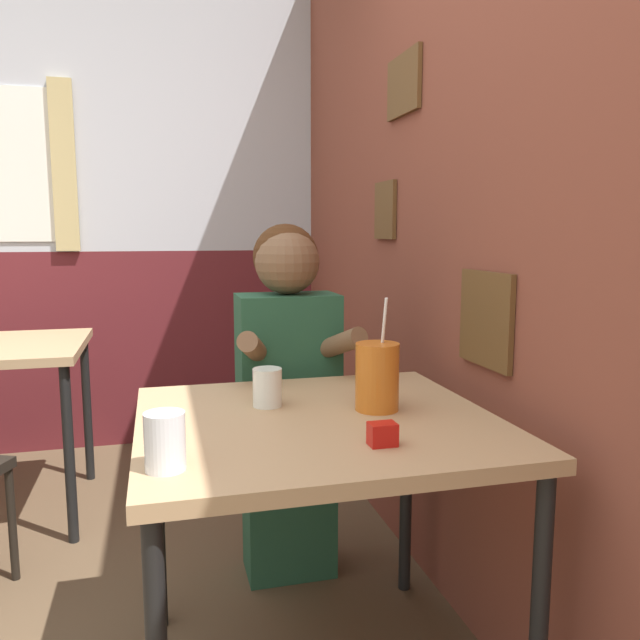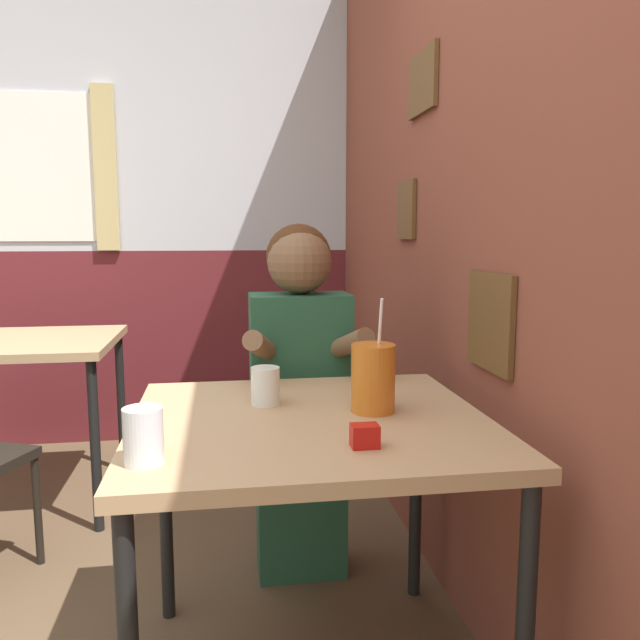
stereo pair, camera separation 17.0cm
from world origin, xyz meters
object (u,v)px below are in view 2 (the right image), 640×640
at_px(background_table, 20,358).
at_px(person_seated, 300,389).
at_px(cocktail_pitcher, 373,378).
at_px(main_table, 311,444).

relative_size(background_table, person_seated, 0.65).
bearing_deg(background_table, person_seated, -33.14).
height_order(background_table, person_seated, person_seated).
bearing_deg(cocktail_pitcher, person_seated, 102.02).
bearing_deg(cocktail_pitcher, background_table, 133.88).
height_order(person_seated, cocktail_pitcher, person_seated).
height_order(main_table, person_seated, person_seated).
xyz_separation_m(background_table, person_seated, (1.14, -0.74, 0.00)).
bearing_deg(background_table, main_table, -50.66).
relative_size(main_table, background_table, 1.10).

